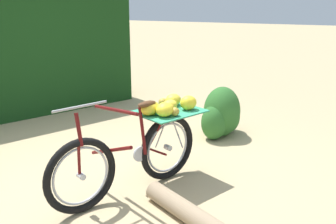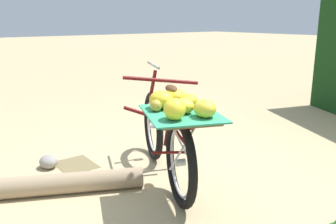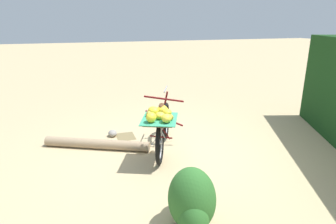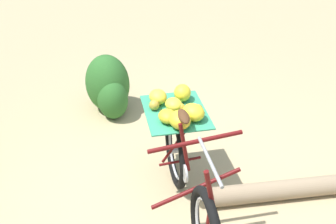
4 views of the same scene
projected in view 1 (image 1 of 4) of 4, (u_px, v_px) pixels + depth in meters
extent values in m
plane|color=tan|center=(123.00, 176.00, 4.18)|extent=(60.00, 60.00, 0.00)
cube|color=#143814|center=(2.00, 59.00, 6.15)|extent=(4.49, 2.68, 1.95)
torus|color=black|center=(81.00, 176.00, 3.38)|extent=(0.70, 0.35, 0.73)
torus|color=#B7B7BC|center=(81.00, 176.00, 3.38)|extent=(0.53, 0.24, 0.57)
cylinder|color=#B7B7BC|center=(81.00, 176.00, 3.38)|extent=(0.09, 0.10, 0.06)
torus|color=black|center=(168.00, 148.00, 4.04)|extent=(0.70, 0.35, 0.73)
torus|color=#B7B7BC|center=(168.00, 148.00, 4.04)|extent=(0.53, 0.24, 0.57)
cylinder|color=#B7B7BC|center=(168.00, 148.00, 4.04)|extent=(0.09, 0.10, 0.06)
cylinder|color=#590F0F|center=(111.00, 150.00, 3.54)|extent=(0.31, 0.66, 0.30)
cylinder|color=#590F0F|center=(115.00, 110.00, 3.47)|extent=(0.31, 0.67, 0.11)
cylinder|color=#590F0F|center=(143.00, 131.00, 3.75)|extent=(0.08, 0.12, 0.49)
cylinder|color=#590F0F|center=(154.00, 151.00, 3.92)|extent=(0.17, 0.36, 0.05)
cylinder|color=#590F0F|center=(157.00, 131.00, 3.88)|extent=(0.15, 0.30, 0.47)
cylinder|color=#590F0F|center=(79.00, 161.00, 3.33)|extent=(0.04, 0.06, 0.30)
cylinder|color=#590F0F|center=(79.00, 130.00, 3.26)|extent=(0.07, 0.10, 0.30)
cylinder|color=gray|center=(80.00, 106.00, 3.22)|extent=(0.49, 0.23, 0.02)
ellipsoid|color=#4C2D19|center=(147.00, 104.00, 3.71)|extent=(0.24, 0.17, 0.06)
cylinder|color=#B7B7BC|center=(140.00, 154.00, 3.80)|extent=(0.15, 0.08, 0.16)
cylinder|color=#B7B7BC|center=(161.00, 133.00, 3.93)|extent=(0.10, 0.19, 0.39)
cylinder|color=#B7B7BC|center=(176.00, 129.00, 4.06)|extent=(0.11, 0.23, 0.39)
cube|color=brown|center=(169.00, 113.00, 3.94)|extent=(0.72, 0.64, 0.02)
cube|color=#33936B|center=(169.00, 111.00, 3.94)|extent=(0.84, 0.76, 0.01)
ellipsoid|color=gold|center=(149.00, 108.00, 3.77)|extent=(0.26, 0.24, 0.14)
ellipsoid|color=yellow|center=(173.00, 100.00, 4.11)|extent=(0.23, 0.21, 0.13)
ellipsoid|color=gold|center=(151.00, 106.00, 3.89)|extent=(0.20, 0.18, 0.11)
ellipsoid|color=yellow|center=(170.00, 105.00, 3.94)|extent=(0.20, 0.18, 0.11)
ellipsoid|color=yellow|center=(188.00, 103.00, 3.95)|extent=(0.24, 0.23, 0.16)
ellipsoid|color=yellow|center=(165.00, 109.00, 3.72)|extent=(0.22, 0.20, 0.14)
sphere|color=gold|center=(170.00, 108.00, 3.88)|extent=(0.08, 0.08, 0.08)
sphere|color=#B29333|center=(163.00, 102.00, 4.09)|extent=(0.09, 0.09, 0.09)
sphere|color=#B29333|center=(175.00, 112.00, 3.74)|extent=(0.09, 0.09, 0.09)
ellipsoid|color=#2D6628|center=(222.00, 112.00, 5.36)|extent=(0.58, 0.53, 0.73)
ellipsoid|color=#2D6628|center=(214.00, 122.00, 5.24)|extent=(0.40, 0.36, 0.51)
ellipsoid|color=#2D6628|center=(229.00, 117.00, 5.53)|extent=(0.36, 0.33, 0.47)
cylinder|color=#4C3823|center=(221.00, 130.00, 5.44)|extent=(0.05, 0.05, 0.15)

